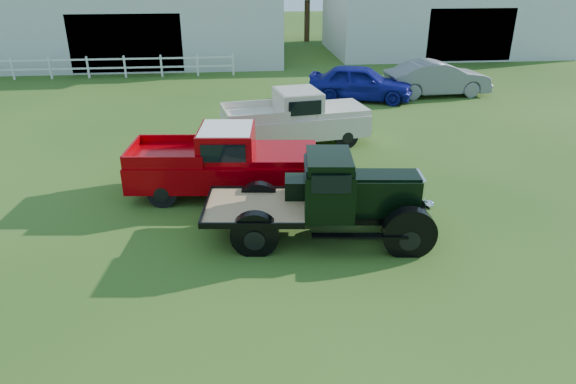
{
  "coord_description": "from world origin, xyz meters",
  "views": [
    {
      "loc": [
        -0.91,
        -9.64,
        5.97
      ],
      "look_at": [
        0.2,
        1.2,
        1.05
      ],
      "focal_mm": 32.0,
      "sensor_mm": 36.0,
      "label": 1
    }
  ],
  "objects_px": {
    "red_pickup": "(224,161)",
    "misc_car_blue": "(360,83)",
    "misc_car_grey": "(437,78)",
    "white_pickup": "(295,118)",
    "vintage_flatbed": "(323,197)"
  },
  "relations": [
    {
      "from": "white_pickup",
      "to": "misc_car_grey",
      "type": "relative_size",
      "value": 1.04
    },
    {
      "from": "red_pickup",
      "to": "misc_car_grey",
      "type": "relative_size",
      "value": 1.06
    },
    {
      "from": "red_pickup",
      "to": "misc_car_grey",
      "type": "bearing_deg",
      "value": 51.9
    },
    {
      "from": "red_pickup",
      "to": "misc_car_grey",
      "type": "distance_m",
      "value": 14.58
    },
    {
      "from": "vintage_flatbed",
      "to": "misc_car_blue",
      "type": "height_order",
      "value": "vintage_flatbed"
    },
    {
      "from": "red_pickup",
      "to": "misc_car_blue",
      "type": "xyz_separation_m",
      "value": [
        6.18,
        10.06,
        -0.15
      ]
    },
    {
      "from": "red_pickup",
      "to": "misc_car_grey",
      "type": "height_order",
      "value": "red_pickup"
    },
    {
      "from": "misc_car_blue",
      "to": "misc_car_grey",
      "type": "distance_m",
      "value": 3.91
    },
    {
      "from": "white_pickup",
      "to": "misc_car_grey",
      "type": "distance_m",
      "value": 10.07
    },
    {
      "from": "vintage_flatbed",
      "to": "red_pickup",
      "type": "bearing_deg",
      "value": 136.34
    },
    {
      "from": "red_pickup",
      "to": "white_pickup",
      "type": "distance_m",
      "value": 4.66
    },
    {
      "from": "vintage_flatbed",
      "to": "misc_car_grey",
      "type": "relative_size",
      "value": 1.04
    },
    {
      "from": "vintage_flatbed",
      "to": "white_pickup",
      "type": "distance_m",
      "value": 6.72
    },
    {
      "from": "misc_car_blue",
      "to": "vintage_flatbed",
      "type": "bearing_deg",
      "value": -178.91
    },
    {
      "from": "white_pickup",
      "to": "red_pickup",
      "type": "bearing_deg",
      "value": -130.53
    }
  ]
}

